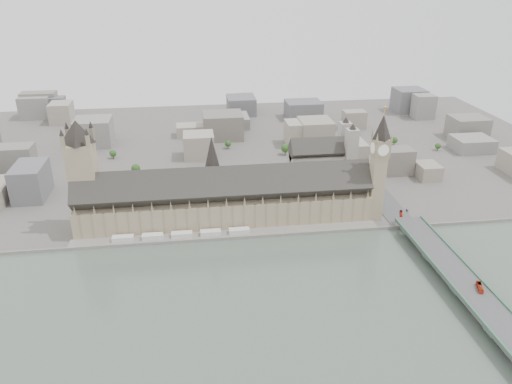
{
  "coord_description": "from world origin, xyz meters",
  "views": [
    {
      "loc": [
        -26.55,
        -390.47,
        216.11
      ],
      "look_at": [
        29.86,
        29.56,
        23.78
      ],
      "focal_mm": 35.0,
      "sensor_mm": 36.0,
      "label": 1
    }
  ],
  "objects": [
    {
      "name": "car_approach",
      "position": [
        166.14,
        -1.96,
        11.0
      ],
      "size": [
        3.46,
        5.58,
        1.51
      ],
      "primitive_type": "imported",
      "rotation": [
        0.0,
        0.0,
        -0.28
      ],
      "color": "gray",
      "rests_on": "westminster_bridge"
    },
    {
      "name": "river_thames",
      "position": [
        0.0,
        -165.0,
        0.0
      ],
      "size": [
        600.0,
        600.0,
        0.0
      ],
      "primitive_type": "plane",
      "color": "#4C5A4F",
      "rests_on": "ground"
    },
    {
      "name": "red_bus_north",
      "position": [
        157.52,
        -8.31,
        11.67
      ],
      "size": [
        5.93,
        10.35,
        2.84
      ],
      "primitive_type": "imported",
      "rotation": [
        0.0,
        0.0,
        -0.37
      ],
      "color": "red",
      "rests_on": "westminster_bridge"
    },
    {
      "name": "terrace_tents",
      "position": [
        -40.0,
        -7.0,
        4.0
      ],
      "size": [
        118.0,
        7.0,
        4.0
      ],
      "color": "silver",
      "rests_on": "river_terrace"
    },
    {
      "name": "victoria_tower",
      "position": [
        -122.0,
        26.0,
        55.2
      ],
      "size": [
        30.0,
        30.0,
        100.0
      ],
      "color": "#9C8669",
      "rests_on": "ground"
    },
    {
      "name": "elizabeth_tower",
      "position": [
        138.0,
        8.0,
        58.09
      ],
      "size": [
        17.0,
        17.0,
        107.5
      ],
      "color": "#9C8669",
      "rests_on": "ground"
    },
    {
      "name": "park_trees",
      "position": [
        -10.0,
        60.0,
        7.5
      ],
      "size": [
        110.0,
        30.0,
        15.0
      ],
      "primitive_type": null,
      "color": "#244D1B",
      "rests_on": "ground"
    },
    {
      "name": "central_tower",
      "position": [
        -10.0,
        26.0,
        57.92
      ],
      "size": [
        13.0,
        13.0,
        48.0
      ],
      "color": "gray",
      "rests_on": "ground"
    },
    {
      "name": "bridge_parapets",
      "position": [
        162.0,
        -132.0,
        10.82
      ],
      "size": [
        25.0,
        235.0,
        1.15
      ],
      "primitive_type": null,
      "color": "#3C6D4E",
      "rests_on": "westminster_bridge"
    },
    {
      "name": "westminster_abbey",
      "position": [
        110.92,
        95.0,
        25.08
      ],
      "size": [
        68.0,
        36.0,
        64.0
      ],
      "color": "#AAA299",
      "rests_on": "ground"
    },
    {
      "name": "westminster_bridge",
      "position": [
        162.0,
        -87.5,
        5.12
      ],
      "size": [
        25.0,
        325.0,
        10.25
      ],
      "primitive_type": "cube",
      "color": "#474749",
      "rests_on": "ground"
    },
    {
      "name": "red_bus_south",
      "position": [
        166.82,
        -124.71,
        11.97
      ],
      "size": [
        6.7,
        12.62,
        3.44
      ],
      "primitive_type": "imported",
      "rotation": [
        0.0,
        0.0,
        -0.33
      ],
      "color": "red",
      "rests_on": "westminster_bridge"
    },
    {
      "name": "river_terrace",
      "position": [
        0.0,
        -7.5,
        1.0
      ],
      "size": [
        270.0,
        15.0,
        2.0
      ],
      "primitive_type": "cube",
      "color": "slate",
      "rests_on": "ground"
    },
    {
      "name": "city_skyline_inland",
      "position": [
        0.0,
        245.0,
        19.0
      ],
      "size": [
        720.0,
        360.0,
        38.0
      ],
      "primitive_type": null,
      "color": "gray",
      "rests_on": "ground"
    },
    {
      "name": "palace_of_westminster",
      "position": [
        0.0,
        19.7,
        22.71
      ],
      "size": [
        265.0,
        40.73,
        55.44
      ],
      "color": "#9C8669",
      "rests_on": "ground"
    },
    {
      "name": "embankment_wall",
      "position": [
        0.0,
        -15.0,
        1.5
      ],
      "size": [
        600.0,
        1.5,
        3.0
      ],
      "primitive_type": "cube",
      "color": "slate",
      "rests_on": "ground"
    },
    {
      "name": "ground",
      "position": [
        0.0,
        0.0,
        0.0
      ],
      "size": [
        900.0,
        900.0,
        0.0
      ],
      "primitive_type": "plane",
      "color": "#595651",
      "rests_on": "ground"
    }
  ]
}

